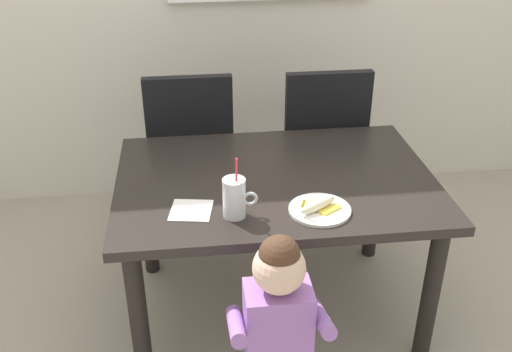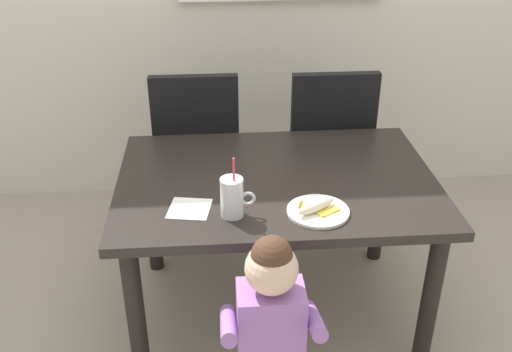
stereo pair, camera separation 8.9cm
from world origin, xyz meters
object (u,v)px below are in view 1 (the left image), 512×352
toddler_standing (278,317)px  peeled_banana (318,205)px  dining_chair_left (191,147)px  dining_chair_right (320,142)px  snack_plate (320,210)px  paper_napkin (191,210)px  dining_table (275,197)px  milk_cup (235,200)px

toddler_standing → peeled_banana: 0.45m
dining_chair_left → toddler_standing: size_ratio=1.15×
dining_chair_right → snack_plate: dining_chair_right is taller
dining_chair_left → peeled_banana: dining_chair_left is taller
dining_chair_left → paper_napkin: dining_chair_left is taller
dining_table → snack_plate: size_ratio=5.62×
peeled_banana → paper_napkin: size_ratio=1.16×
snack_plate → paper_napkin: snack_plate is taller
dining_table → peeled_banana: size_ratio=7.41×
dining_chair_left → snack_plate: 1.05m
dining_chair_left → dining_chair_right: bearing=178.5°
toddler_standing → snack_plate: toddler_standing is taller
dining_table → dining_chair_left: dining_chair_left is taller
milk_cup → dining_chair_right: bearing=59.8°
snack_plate → paper_napkin: size_ratio=1.53×
toddler_standing → snack_plate: bearing=59.3°
milk_cup → peeled_banana: size_ratio=1.43×
toddler_standing → milk_cup: (-0.11, 0.36, 0.24)m
peeled_banana → dining_chair_left: bearing=115.8°
dining_chair_left → dining_chair_right: 0.67m
dining_chair_left → dining_chair_right: same height
dining_table → milk_cup: (-0.19, -0.27, 0.16)m
milk_cup → paper_napkin: milk_cup is taller
dining_table → toddler_standing: (-0.08, -0.63, -0.08)m
toddler_standing → milk_cup: bearing=106.6°
peeled_banana → paper_napkin: 0.47m
dining_chair_left → peeled_banana: 1.06m
dining_table → paper_napkin: (-0.35, -0.22, 0.10)m
snack_plate → dining_chair_left: bearing=116.3°
dining_chair_right → toddler_standing: size_ratio=1.15×
dining_table → peeled_banana: (0.11, -0.28, 0.13)m
toddler_standing → snack_plate: 0.44m
dining_table → milk_cup: 0.37m
toddler_standing → dining_chair_right: bearing=71.6°
dining_chair_left → snack_plate: bearing=116.3°
dining_chair_left → milk_cup: dining_chair_left is taller
milk_cup → toddler_standing: bearing=-73.4°
paper_napkin → peeled_banana: bearing=-7.9°
dining_chair_left → paper_napkin: bearing=89.2°
snack_plate → paper_napkin: (-0.47, 0.06, -0.00)m
dining_chair_left → toddler_standing: bearing=101.2°
milk_cup → paper_napkin: bearing=161.7°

